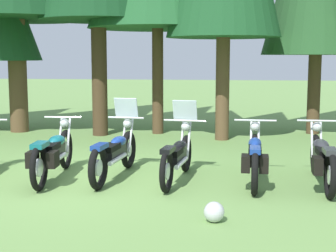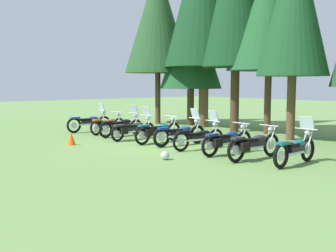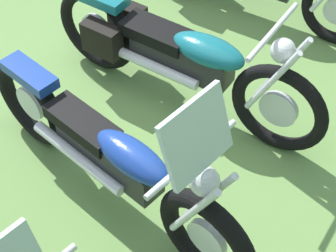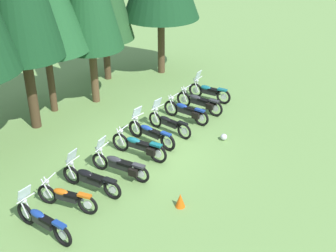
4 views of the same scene
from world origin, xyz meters
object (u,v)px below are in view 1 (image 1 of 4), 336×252
(motorcycle_5, at_px, (115,152))
(motorcycle_6, at_px, (178,155))
(motorcycle_4, at_px, (53,153))
(motorcycle_8, at_px, (323,158))
(motorcycle_7, at_px, (255,157))
(dropped_helmet, at_px, (214,212))

(motorcycle_5, bearing_deg, motorcycle_6, -90.10)
(motorcycle_4, relative_size, motorcycle_8, 1.01)
(motorcycle_5, height_order, motorcycle_7, motorcycle_5)
(motorcycle_8, relative_size, dropped_helmet, 8.86)
(motorcycle_6, distance_m, motorcycle_7, 1.31)
(motorcycle_5, relative_size, motorcycle_7, 1.04)
(motorcycle_6, height_order, dropped_helmet, motorcycle_6)
(dropped_helmet, bearing_deg, motorcycle_6, 108.18)
(motorcycle_6, height_order, motorcycle_7, motorcycle_6)
(motorcycle_4, bearing_deg, motorcycle_8, -92.66)
(motorcycle_5, xyz_separation_m, dropped_helmet, (1.84, -2.28, -0.33))
(motorcycle_5, bearing_deg, motorcycle_8, -87.54)
(motorcycle_5, xyz_separation_m, motorcycle_8, (3.54, -0.16, 0.01))
(motorcycle_7, bearing_deg, dropped_helmet, 166.41)
(motorcycle_4, xyz_separation_m, motorcycle_7, (3.49, 0.12, -0.01))
(motorcycle_8, height_order, dropped_helmet, motorcycle_8)
(motorcycle_4, relative_size, motorcycle_7, 1.05)
(motorcycle_7, xyz_separation_m, motorcycle_8, (1.11, -0.01, 0.01))
(motorcycle_5, bearing_deg, motorcycle_4, 109.58)
(motorcycle_4, relative_size, motorcycle_6, 1.08)
(motorcycle_6, bearing_deg, motorcycle_5, 90.81)
(motorcycle_7, bearing_deg, motorcycle_6, 89.97)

